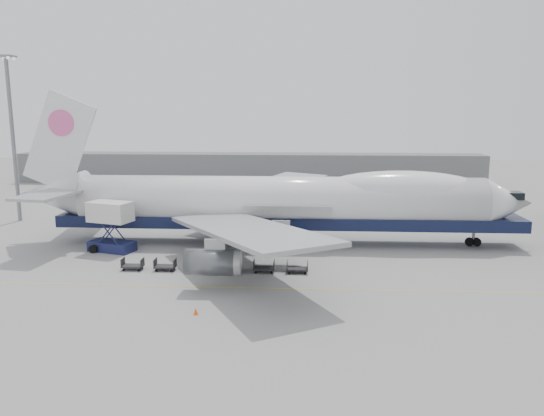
{
  "coord_description": "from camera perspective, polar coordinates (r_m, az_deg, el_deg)",
  "views": [
    {
      "loc": [
        2.9,
        -55.99,
        17.53
      ],
      "look_at": [
        -0.75,
        6.0,
        5.86
      ],
      "focal_mm": 35.0,
      "sensor_mm": 36.0,
      "label": 1
    }
  ],
  "objects": [
    {
      "name": "airliner",
      "position": [
        69.06,
        1.45,
        0.72
      ],
      "size": [
        67.0,
        55.3,
        19.98
      ],
      "color": "white",
      "rests_on": "ground"
    },
    {
      "name": "dolly_4",
      "position": [
        57.93,
        -0.88,
        -6.42
      ],
      "size": [
        2.3,
        1.35,
        1.3
      ],
      "color": "#2D2D30",
      "rests_on": "ground"
    },
    {
      "name": "catering_truck",
      "position": [
        68.68,
        -16.94,
        -1.64
      ],
      "size": [
        6.16,
        4.99,
        6.24
      ],
      "rotation": [
        0.0,
        0.0,
        -0.3
      ],
      "color": "#191E4C",
      "rests_on": "ground"
    },
    {
      "name": "hangar",
      "position": [
        127.42,
        -2.47,
        4.32
      ],
      "size": [
        110.0,
        8.0,
        7.0
      ],
      "primitive_type": "cube",
      "color": "slate",
      "rests_on": "ground"
    },
    {
      "name": "floodlight_mast",
      "position": [
        91.79,
        -26.16,
        7.53
      ],
      "size": [
        2.4,
        2.4,
        25.43
      ],
      "color": "slate",
      "rests_on": "ground"
    },
    {
      "name": "traffic_cone",
      "position": [
        47.09,
        -8.21,
        -10.94
      ],
      "size": [
        0.42,
        0.42,
        0.62
      ],
      "rotation": [
        0.0,
        0.0,
        0.08
      ],
      "color": "#FF5B0D",
      "rests_on": "ground"
    },
    {
      "name": "apron_line",
      "position": [
        53.05,
        0.05,
        -8.64
      ],
      "size": [
        60.0,
        0.15,
        0.01
      ],
      "primitive_type": "cube",
      "color": "gold",
      "rests_on": "ground"
    },
    {
      "name": "dolly_5",
      "position": [
        57.79,
        2.74,
        -6.47
      ],
      "size": [
        2.3,
        1.35,
        1.3
      ],
      "color": "#2D2D30",
      "rests_on": "ground"
    },
    {
      "name": "dolly_2",
      "position": [
        58.9,
        -7.98,
        -6.23
      ],
      "size": [
        2.3,
        1.35,
        1.3
      ],
      "color": "#2D2D30",
      "rests_on": "ground"
    },
    {
      "name": "dolly_0",
      "position": [
        60.72,
        -14.75,
        -5.97
      ],
      "size": [
        2.3,
        1.35,
        1.3
      ],
      "color": "#2D2D30",
      "rests_on": "ground"
    },
    {
      "name": "dolly_1",
      "position": [
        59.71,
        -11.42,
        -6.11
      ],
      "size": [
        2.3,
        1.35,
        1.3
      ],
      "color": "#2D2D30",
      "rests_on": "ground"
    },
    {
      "name": "dolly_3",
      "position": [
        58.3,
        -4.46,
        -6.34
      ],
      "size": [
        2.3,
        1.35,
        1.3
      ],
      "color": "#2D2D30",
      "rests_on": "ground"
    },
    {
      "name": "ground",
      "position": [
        58.74,
        0.39,
        -6.72
      ],
      "size": [
        260.0,
        260.0,
        0.0
      ],
      "primitive_type": "plane",
      "color": "gray",
      "rests_on": "ground"
    }
  ]
}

